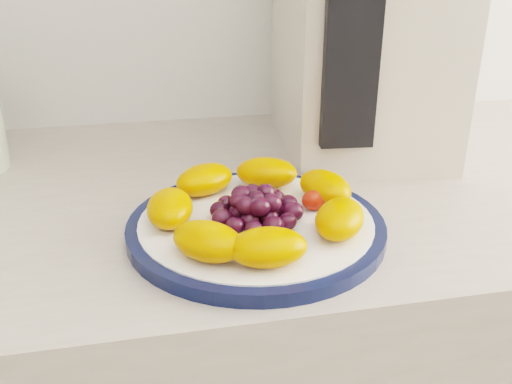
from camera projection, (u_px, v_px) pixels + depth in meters
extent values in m
cylinder|color=#0C1537|center=(256.00, 227.00, 0.63)|extent=(0.28, 0.28, 0.01)
cylinder|color=white|center=(256.00, 226.00, 0.63)|extent=(0.26, 0.26, 0.02)
cube|color=beige|center=(362.00, 15.00, 0.82)|extent=(0.25, 0.33, 0.39)
cube|color=black|center=(353.00, 29.00, 0.67)|extent=(0.07, 0.03, 0.29)
ellipsoid|color=#D46600|center=(325.00, 187.00, 0.66)|extent=(0.07, 0.09, 0.04)
ellipsoid|color=#D46600|center=(267.00, 172.00, 0.70)|extent=(0.09, 0.07, 0.04)
ellipsoid|color=#D46600|center=(205.00, 180.00, 0.68)|extent=(0.09, 0.08, 0.04)
ellipsoid|color=#D46600|center=(170.00, 208.00, 0.61)|extent=(0.06, 0.08, 0.04)
ellipsoid|color=#D46600|center=(208.00, 241.00, 0.54)|extent=(0.09, 0.09, 0.04)
ellipsoid|color=#D46600|center=(268.00, 247.00, 0.53)|extent=(0.08, 0.06, 0.04)
ellipsoid|color=#D46600|center=(340.00, 219.00, 0.59)|extent=(0.08, 0.09, 0.04)
ellipsoid|color=black|center=(256.00, 211.00, 0.62)|extent=(0.02, 0.02, 0.02)
ellipsoid|color=black|center=(274.00, 210.00, 0.62)|extent=(0.02, 0.02, 0.02)
ellipsoid|color=black|center=(262.00, 204.00, 0.64)|extent=(0.02, 0.02, 0.02)
ellipsoid|color=black|center=(244.00, 205.00, 0.63)|extent=(0.02, 0.02, 0.02)
ellipsoid|color=black|center=(237.00, 213.00, 0.62)|extent=(0.02, 0.02, 0.02)
ellipsoid|color=black|center=(250.00, 220.00, 0.60)|extent=(0.02, 0.02, 0.02)
ellipsoid|color=black|center=(269.00, 218.00, 0.60)|extent=(0.02, 0.02, 0.02)
ellipsoid|color=black|center=(288.00, 204.00, 0.63)|extent=(0.02, 0.02, 0.02)
ellipsoid|color=black|center=(275.00, 198.00, 0.65)|extent=(0.02, 0.02, 0.02)
ellipsoid|color=black|center=(258.00, 196.00, 0.65)|extent=(0.02, 0.02, 0.02)
ellipsoid|color=black|center=(240.00, 198.00, 0.65)|extent=(0.02, 0.02, 0.02)
ellipsoid|color=black|center=(226.00, 203.00, 0.64)|extent=(0.02, 0.02, 0.02)
ellipsoid|color=black|center=(219.00, 210.00, 0.62)|extent=(0.02, 0.02, 0.02)
ellipsoid|color=black|center=(222.00, 218.00, 0.60)|extent=(0.02, 0.02, 0.02)
ellipsoid|color=black|center=(235.00, 226.00, 0.59)|extent=(0.02, 0.02, 0.02)
ellipsoid|color=black|center=(254.00, 229.00, 0.58)|extent=(0.02, 0.02, 0.02)
ellipsoid|color=black|center=(273.00, 226.00, 0.59)|extent=(0.02, 0.02, 0.02)
ellipsoid|color=black|center=(288.00, 221.00, 0.60)|extent=(0.02, 0.02, 0.02)
ellipsoid|color=black|center=(293.00, 212.00, 0.62)|extent=(0.02, 0.02, 0.02)
ellipsoid|color=black|center=(256.00, 199.00, 0.61)|extent=(0.02, 0.02, 0.02)
ellipsoid|color=black|center=(266.00, 193.00, 0.63)|extent=(0.02, 0.02, 0.02)
ellipsoid|color=black|center=(252.00, 192.00, 0.63)|extent=(0.02, 0.02, 0.02)
ellipsoid|color=black|center=(241.00, 195.00, 0.62)|extent=(0.02, 0.02, 0.02)
ellipsoid|color=black|center=(238.00, 201.00, 0.61)|extent=(0.02, 0.02, 0.02)
ellipsoid|color=black|center=(246.00, 206.00, 0.60)|extent=(0.02, 0.02, 0.02)
ellipsoid|color=black|center=(260.00, 207.00, 0.60)|extent=(0.02, 0.02, 0.02)
ellipsoid|color=black|center=(271.00, 203.00, 0.60)|extent=(0.02, 0.02, 0.02)
ellipsoid|color=red|center=(315.00, 200.00, 0.64)|extent=(0.03, 0.03, 0.02)
ellipsoid|color=red|center=(337.00, 196.00, 0.65)|extent=(0.04, 0.04, 0.02)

